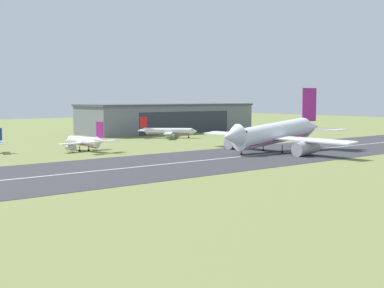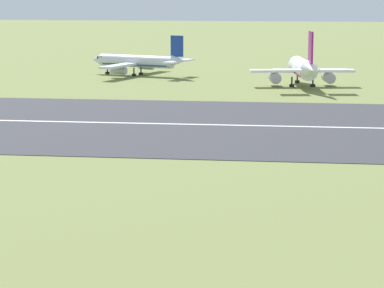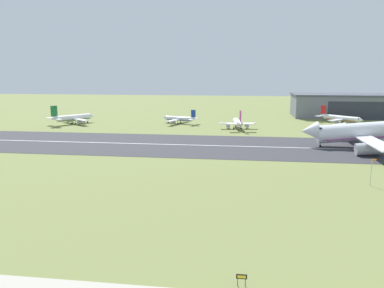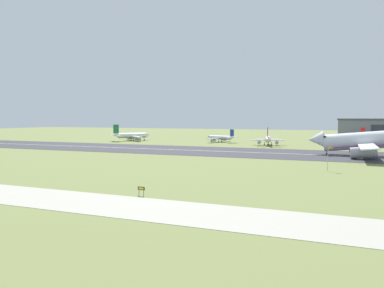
{
  "view_description": "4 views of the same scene",
  "coord_description": "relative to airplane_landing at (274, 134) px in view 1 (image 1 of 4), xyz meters",
  "views": [
    {
      "loc": [
        -54.57,
        14.74,
        16.73
      ],
      "look_at": [
        8.21,
        90.69,
        8.08
      ],
      "focal_mm": 50.0,
      "sensor_mm": 36.0,
      "label": 1
    },
    {
      "loc": [
        26.19,
        14.74,
        16.78
      ],
      "look_at": [
        16.42,
        88.66,
        3.49
      ],
      "focal_mm": 85.0,
      "sensor_mm": 36.0,
      "label": 2
    },
    {
      "loc": [
        26.76,
        -11.18,
        26.03
      ],
      "look_at": [
        12.98,
        90.96,
        6.26
      ],
      "focal_mm": 35.0,
      "sensor_mm": 36.0,
      "label": 3
    },
    {
      "loc": [
        60.86,
        -26.65,
        13.99
      ],
      "look_at": [
        14.22,
        87.07,
        5.35
      ],
      "focal_mm": 35.0,
      "sensor_mm": 36.0,
      "label": 4
    }
  ],
  "objects": [
    {
      "name": "hangar_building",
      "position": [
        31.47,
        95.29,
        1.37
      ],
      "size": [
        87.61,
        27.79,
        13.56
      ],
      "color": "slate",
      "rests_on": "ground_plane"
    },
    {
      "name": "ground_plane",
      "position": [
        -68.72,
        -63.95,
        -5.42
      ],
      "size": [
        713.73,
        713.73,
        0.0
      ],
      "primitive_type": "plane",
      "color": "olive"
    },
    {
      "name": "runway_strip",
      "position": [
        -68.72,
        -3.41,
        -5.39
      ],
      "size": [
        473.73,
        43.2,
        0.06
      ],
      "primitive_type": "cube",
      "color": "#333338",
      "rests_on": "ground_plane"
    },
    {
      "name": "runway_centreline",
      "position": [
        -68.72,
        -3.41,
        -5.36
      ],
      "size": [
        426.36,
        0.7,
        0.01
      ],
      "primitive_type": "cube",
      "color": "silver",
      "rests_on": "runway_strip"
    },
    {
      "name": "airplane_landing",
      "position": [
        0.0,
        0.0,
        0.0
      ],
      "size": [
        43.68,
        56.97,
        19.69
      ],
      "color": "silver",
      "rests_on": "ground_plane"
    },
    {
      "name": "airplane_parked_far_east",
      "position": [
        8.54,
        65.17,
        -2.74
      ],
      "size": [
        22.14,
        21.74,
        8.69
      ],
      "color": "silver",
      "rests_on": "ground_plane"
    },
    {
      "name": "airplane_parked_east",
      "position": [
        -43.99,
        38.6,
        -2.45
      ],
      "size": [
        17.25,
        19.86,
        9.41
      ],
      "color": "white",
      "rests_on": "ground_plane"
    }
  ]
}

